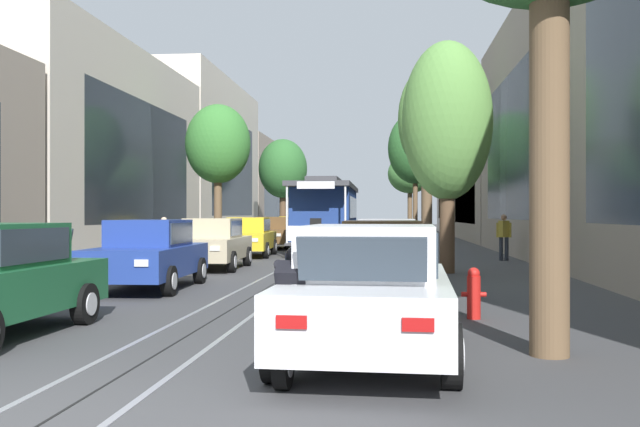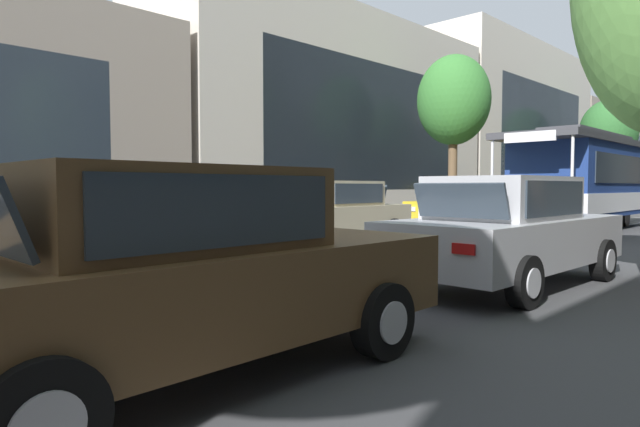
# 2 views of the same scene
# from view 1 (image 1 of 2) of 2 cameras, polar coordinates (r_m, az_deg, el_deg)

# --- Properties ---
(ground_plane) EXTENTS (174.79, 174.79, 0.00)m
(ground_plane) POSITION_cam_1_polar(r_m,az_deg,el_deg) (33.29, 0.82, -3.00)
(ground_plane) COLOR #424244
(trolley_track_rails) EXTENTS (1.14, 77.92, 0.01)m
(trolley_track_rails) POSITION_cam_1_polar(r_m,az_deg,el_deg) (38.26, 1.45, -2.61)
(trolley_track_rails) COLOR gray
(trolley_track_rails) RESTS_ON ground
(building_facade_left) EXTENTS (5.84, 69.62, 10.76)m
(building_facade_left) POSITION_cam_1_polar(r_m,az_deg,el_deg) (40.43, -13.28, 3.80)
(building_facade_left) COLOR gray
(building_facade_left) RESTS_ON ground
(building_facade_right) EXTENTS (5.54, 69.62, 9.98)m
(building_facade_right) POSITION_cam_1_polar(r_m,az_deg,el_deg) (38.33, 17.00, 4.24)
(building_facade_right) COLOR gray
(building_facade_right) RESTS_ON ground
(parked_car_blue_second_left) EXTENTS (2.10, 4.41, 1.58)m
(parked_car_blue_second_left) POSITION_cam_1_polar(r_m,az_deg,el_deg) (16.41, -13.85, -3.23)
(parked_car_blue_second_left) COLOR #233D93
(parked_car_blue_second_left) RESTS_ON ground
(parked_car_beige_mid_left) EXTENTS (2.10, 4.41, 1.58)m
(parked_car_beige_mid_left) POSITION_cam_1_polar(r_m,az_deg,el_deg) (22.05, -8.79, -2.42)
(parked_car_beige_mid_left) COLOR #C1B28E
(parked_car_beige_mid_left) RESTS_ON ground
(parked_car_yellow_fourth_left) EXTENTS (2.15, 4.42, 1.58)m
(parked_car_yellow_fourth_left) POSITION_cam_1_polar(r_m,az_deg,el_deg) (28.39, -5.86, -1.90)
(parked_car_yellow_fourth_left) COLOR gold
(parked_car_yellow_fourth_left) RESTS_ON ground
(parked_car_brown_fifth_left) EXTENTS (2.04, 4.38, 1.58)m
(parked_car_brown_fifth_left) POSITION_cam_1_polar(r_m,az_deg,el_deg) (34.70, -3.73, -1.56)
(parked_car_brown_fifth_left) COLOR brown
(parked_car_brown_fifth_left) RESTS_ON ground
(parked_car_yellow_sixth_left) EXTENTS (2.05, 4.38, 1.58)m
(parked_car_yellow_sixth_left) POSITION_cam_1_polar(r_m,az_deg,el_deg) (40.75, -2.13, -1.34)
(parked_car_yellow_sixth_left) COLOR gold
(parked_car_yellow_sixth_left) RESTS_ON ground
(parked_car_white_near_right) EXTENTS (2.12, 4.41, 1.58)m
(parked_car_white_near_right) POSITION_cam_1_polar(r_m,az_deg,el_deg) (8.30, 4.13, -6.35)
(parked_car_white_near_right) COLOR silver
(parked_car_white_near_right) RESTS_ON ground
(parked_car_brown_second_right) EXTENTS (2.03, 4.37, 1.58)m
(parked_car_brown_second_right) POSITION_cam_1_polar(r_m,az_deg,el_deg) (13.95, 5.10, -3.80)
(parked_car_brown_second_right) COLOR brown
(parked_car_brown_second_right) RESTS_ON ground
(parked_car_silver_mid_right) EXTENTS (2.06, 4.39, 1.58)m
(parked_car_silver_mid_right) POSITION_cam_1_polar(r_m,az_deg,el_deg) (19.22, 5.53, -2.77)
(parked_car_silver_mid_right) COLOR #B7B7BC
(parked_car_silver_mid_right) RESTS_ON ground
(street_tree_kerb_left_second) EXTENTS (2.92, 2.68, 6.63)m
(street_tree_kerb_left_second) POSITION_cam_1_polar(r_m,az_deg,el_deg) (31.61, -8.34, 5.57)
(street_tree_kerb_left_second) COLOR brown
(street_tree_kerb_left_second) RESTS_ON ground
(street_tree_kerb_left_mid) EXTENTS (3.54, 3.87, 7.19)m
(street_tree_kerb_left_mid) POSITION_cam_1_polar(r_m,az_deg,el_deg) (50.99, -3.05, 3.63)
(street_tree_kerb_left_mid) COLOR brown
(street_tree_kerb_left_mid) RESTS_ON ground
(street_tree_kerb_right_second) EXTENTS (2.62, 2.61, 6.75)m
(street_tree_kerb_right_second) POSITION_cam_1_polar(r_m,az_deg,el_deg) (20.75, 10.35, 7.34)
(street_tree_kerb_right_second) COLOR brown
(street_tree_kerb_right_second) RESTS_ON ground
(street_tree_kerb_right_mid) EXTENTS (2.68, 2.32, 8.56)m
(street_tree_kerb_right_mid) POSITION_cam_1_polar(r_m,az_deg,el_deg) (33.26, 8.71, 7.38)
(street_tree_kerb_right_mid) COLOR brown
(street_tree_kerb_right_mid) RESTS_ON ground
(street_tree_kerb_right_fourth) EXTENTS (3.60, 3.28, 8.46)m
(street_tree_kerb_right_fourth) POSITION_cam_1_polar(r_m,az_deg,el_deg) (46.68, 7.79, 5.28)
(street_tree_kerb_right_fourth) COLOR brown
(street_tree_kerb_right_fourth) RESTS_ON ground
(street_tree_kerb_right_far) EXTENTS (3.65, 3.69, 6.71)m
(street_tree_kerb_right_far) POSITION_cam_1_polar(r_m,az_deg,el_deg) (58.22, 7.36, 3.21)
(street_tree_kerb_right_far) COLOR brown
(street_tree_kerb_right_far) RESTS_ON ground
(cable_car_trolley) EXTENTS (2.63, 9.15, 3.28)m
(cable_car_trolley) POSITION_cam_1_polar(r_m,az_deg,el_deg) (31.27, 0.51, -0.15)
(cable_car_trolley) COLOR navy
(cable_car_trolley) RESTS_ON ground
(motorcycle_with_rider) EXTENTS (0.56, 1.99, 1.37)m
(motorcycle_with_rider) POSITION_cam_1_polar(r_m,az_deg,el_deg) (7.57, -2.05, -8.11)
(motorcycle_with_rider) COLOR black
(motorcycle_with_rider) RESTS_ON ground
(pedestrian_on_left_pavement) EXTENTS (0.55, 0.40, 1.70)m
(pedestrian_on_left_pavement) POSITION_cam_1_polar(r_m,az_deg,el_deg) (26.57, 14.79, -1.67)
(pedestrian_on_left_pavement) COLOR #282D38
(pedestrian_on_left_pavement) RESTS_ON ground
(pedestrian_on_right_pavement) EXTENTS (0.55, 0.42, 1.61)m
(pedestrian_on_right_pavement) POSITION_cam_1_polar(r_m,az_deg,el_deg) (26.24, -12.63, -1.81)
(pedestrian_on_right_pavement) COLOR #4C4233
(pedestrian_on_right_pavement) RESTS_ON ground
(fire_hydrant) EXTENTS (0.40, 0.22, 0.84)m
(fire_hydrant) POSITION_cam_1_polar(r_m,az_deg,el_deg) (11.71, 12.46, -6.36)
(fire_hydrant) COLOR red
(fire_hydrant) RESTS_ON ground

